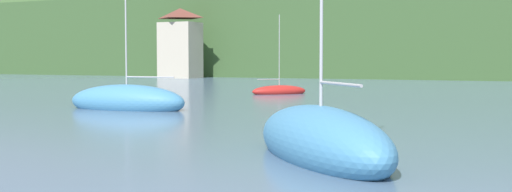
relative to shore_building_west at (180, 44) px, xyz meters
name	(u,v)px	position (x,y,z in m)	size (l,w,h in m)	color
wooded_hillside	(343,44)	(15.83, 34.04, 0.52)	(352.00, 48.68, 35.64)	#38562D
shore_building_west	(180,44)	(0.00, 0.00, 0.00)	(6.05, 4.70, 10.93)	#BCB29E
sailboat_far_2	(279,91)	(32.17, -35.26, -5.07)	(4.42, 4.78, 6.98)	red
sailboat_mid_4	(127,101)	(30.57, -54.13, -4.84)	(7.73, 3.01, 9.09)	teal
sailboat_mid_11	(321,142)	(46.99, -66.48, -4.81)	(7.32, 7.83, 11.55)	teal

